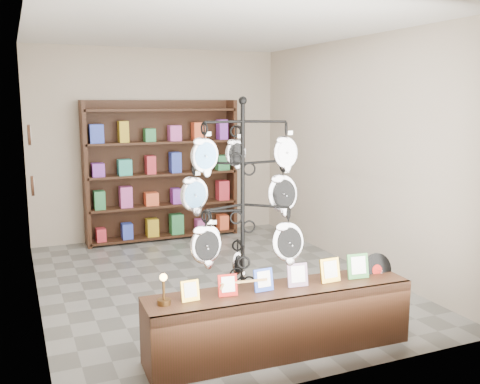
# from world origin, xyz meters

# --- Properties ---
(ground) EXTENTS (5.00, 5.00, 0.00)m
(ground) POSITION_xyz_m (0.00, 0.00, 0.00)
(ground) COLOR slate
(ground) RESTS_ON ground
(room_envelope) EXTENTS (5.00, 5.00, 5.00)m
(room_envelope) POSITION_xyz_m (0.00, 0.00, 1.85)
(room_envelope) COLOR #B2A28F
(room_envelope) RESTS_ON ground
(display_tree) EXTENTS (1.15, 1.10, 2.23)m
(display_tree) POSITION_xyz_m (-0.33, -1.66, 1.29)
(display_tree) COLOR black
(display_tree) RESTS_ON ground
(front_shelf) EXTENTS (2.40, 0.59, 0.84)m
(front_shelf) POSITION_xyz_m (-0.10, -1.96, 0.30)
(front_shelf) COLOR black
(front_shelf) RESTS_ON ground
(back_shelving) EXTENTS (2.42, 0.36, 2.20)m
(back_shelving) POSITION_xyz_m (0.00, 2.30, 1.03)
(back_shelving) COLOR black
(back_shelving) RESTS_ON ground
(wall_clocks) EXTENTS (0.03, 0.24, 0.84)m
(wall_clocks) POSITION_xyz_m (-1.97, 0.80, 1.50)
(wall_clocks) COLOR black
(wall_clocks) RESTS_ON ground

